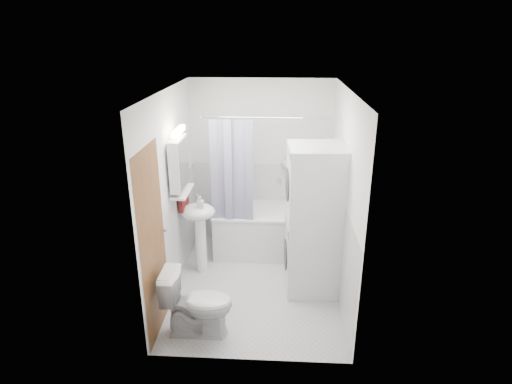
# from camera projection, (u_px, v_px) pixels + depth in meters

# --- Properties ---
(floor) EXTENTS (2.60, 2.60, 0.00)m
(floor) POSITION_uv_depth(u_px,v_px,m) (256.00, 285.00, 5.37)
(floor) COLOR #B6B6BA
(floor) RESTS_ON ground
(room_walls) EXTENTS (2.60, 2.60, 2.60)m
(room_walls) POSITION_uv_depth(u_px,v_px,m) (256.00, 173.00, 4.84)
(room_walls) COLOR white
(room_walls) RESTS_ON ground
(wainscot) EXTENTS (1.98, 2.58, 2.58)m
(wainscot) POSITION_uv_depth(u_px,v_px,m) (258.00, 232.00, 5.43)
(wainscot) COLOR white
(wainscot) RESTS_ON ground
(door) EXTENTS (0.05, 2.00, 2.00)m
(door) POSITION_uv_depth(u_px,v_px,m) (165.00, 230.00, 4.55)
(door) COLOR brown
(door) RESTS_ON ground
(bathtub) EXTENTS (1.69, 0.80, 0.64)m
(bathtub) POSITION_uv_depth(u_px,v_px,m) (275.00, 228.00, 6.09)
(bathtub) COLOR silver
(bathtub) RESTS_ON ground
(tub_spout) EXTENTS (0.04, 0.12, 0.04)m
(tub_spout) POSITION_uv_depth(u_px,v_px,m) (290.00, 181.00, 6.17)
(tub_spout) COLOR silver
(tub_spout) RESTS_ON room_walls
(curtain_rod) EXTENTS (1.87, 0.02, 0.02)m
(curtain_rod) POSITION_uv_depth(u_px,v_px,m) (276.00, 118.00, 5.19)
(curtain_rod) COLOR silver
(curtain_rod) RESTS_ON room_walls
(shower_curtain) EXTENTS (0.55, 0.02, 1.45)m
(shower_curtain) POSITION_uv_depth(u_px,v_px,m) (232.00, 176.00, 5.48)
(shower_curtain) COLOR #17154B
(shower_curtain) RESTS_ON curtain_rod
(sink) EXTENTS (0.44, 0.37, 1.04)m
(sink) POSITION_uv_depth(u_px,v_px,m) (199.00, 222.00, 5.45)
(sink) COLOR white
(sink) RESTS_ON ground
(medicine_cabinet) EXTENTS (0.13, 0.50, 0.71)m
(medicine_cabinet) POSITION_uv_depth(u_px,v_px,m) (179.00, 162.00, 4.95)
(medicine_cabinet) COLOR silver
(medicine_cabinet) RESTS_ON room_walls
(shelf) EXTENTS (0.18, 0.54, 0.02)m
(shelf) POSITION_uv_depth(u_px,v_px,m) (182.00, 191.00, 5.08)
(shelf) COLOR silver
(shelf) RESTS_ON room_walls
(shower_caddy) EXTENTS (0.22, 0.06, 0.02)m
(shower_caddy) POSITION_uv_depth(u_px,v_px,m) (293.00, 169.00, 6.09)
(shower_caddy) COLOR silver
(shower_caddy) RESTS_ON room_walls
(towel) EXTENTS (0.07, 0.37, 0.89)m
(towel) POSITION_uv_depth(u_px,v_px,m) (182.00, 174.00, 5.27)
(towel) COLOR #5A1320
(towel) RESTS_ON room_walls
(washer_dryer) EXTENTS (0.68, 0.67, 1.80)m
(washer_dryer) POSITION_uv_depth(u_px,v_px,m) (314.00, 221.00, 5.02)
(washer_dryer) COLOR silver
(washer_dryer) RESTS_ON ground
(toilet) EXTENTS (0.73, 0.41, 0.71)m
(toilet) POSITION_uv_depth(u_px,v_px,m) (198.00, 303.00, 4.41)
(toilet) COLOR white
(toilet) RESTS_ON ground
(soap_pump) EXTENTS (0.08, 0.17, 0.08)m
(soap_pump) POSITION_uv_depth(u_px,v_px,m) (200.00, 206.00, 5.30)
(soap_pump) COLOR gray
(soap_pump) RESTS_ON sink
(shelf_bottle) EXTENTS (0.07, 0.18, 0.07)m
(shelf_bottle) POSITION_uv_depth(u_px,v_px,m) (179.00, 192.00, 4.93)
(shelf_bottle) COLOR gray
(shelf_bottle) RESTS_ON shelf
(shelf_cup) EXTENTS (0.10, 0.09, 0.10)m
(shelf_cup) POSITION_uv_depth(u_px,v_px,m) (184.00, 183.00, 5.17)
(shelf_cup) COLOR gray
(shelf_cup) RESTS_ON shelf
(shampoo_a) EXTENTS (0.13, 0.17, 0.13)m
(shampoo_a) POSITION_uv_depth(u_px,v_px,m) (286.00, 163.00, 6.07)
(shampoo_a) COLOR gray
(shampoo_a) RESTS_ON shower_caddy
(shampoo_b) EXTENTS (0.08, 0.21, 0.08)m
(shampoo_b) POSITION_uv_depth(u_px,v_px,m) (294.00, 165.00, 6.07)
(shampoo_b) COLOR #342AAB
(shampoo_b) RESTS_ON shower_caddy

